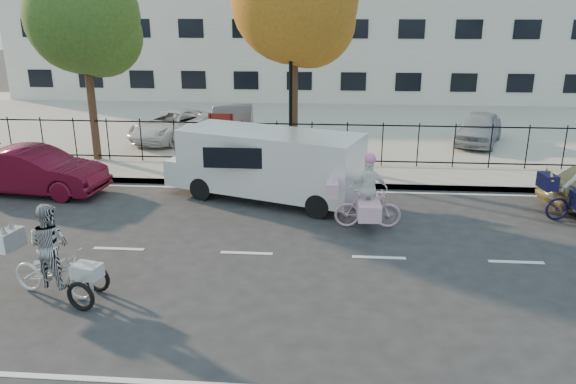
# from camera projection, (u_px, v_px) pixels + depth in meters

# --- Properties ---
(ground) EXTENTS (120.00, 120.00, 0.00)m
(ground) POSITION_uv_depth(u_px,v_px,m) (247.00, 253.00, 12.80)
(ground) COLOR #333334
(road_markings) EXTENTS (60.00, 9.52, 0.01)m
(road_markings) POSITION_uv_depth(u_px,v_px,m) (246.00, 253.00, 12.80)
(road_markings) COLOR silver
(road_markings) RESTS_ON ground
(curb) EXTENTS (60.00, 0.10, 0.15)m
(curb) POSITION_uv_depth(u_px,v_px,m) (270.00, 184.00, 17.56)
(curb) COLOR #A8A399
(curb) RESTS_ON ground
(sidewalk) EXTENTS (60.00, 2.20, 0.15)m
(sidewalk) POSITION_uv_depth(u_px,v_px,m) (274.00, 174.00, 18.55)
(sidewalk) COLOR #A8A399
(sidewalk) RESTS_ON ground
(parking_lot) EXTENTS (60.00, 15.60, 0.15)m
(parking_lot) POSITION_uv_depth(u_px,v_px,m) (293.00, 122.00, 26.97)
(parking_lot) COLOR #A8A399
(parking_lot) RESTS_ON ground
(iron_fence) EXTENTS (58.00, 0.06, 1.50)m
(iron_fence) POSITION_uv_depth(u_px,v_px,m) (277.00, 142.00, 19.33)
(iron_fence) COLOR black
(iron_fence) RESTS_ON sidewalk
(building) EXTENTS (34.00, 10.00, 6.00)m
(building) POSITION_uv_depth(u_px,v_px,m) (304.00, 45.00, 35.51)
(building) COLOR silver
(building) RESTS_ON ground
(lamppost) EXTENTS (0.36, 0.36, 4.33)m
(lamppost) POSITION_uv_depth(u_px,v_px,m) (291.00, 79.00, 18.22)
(lamppost) COLOR black
(lamppost) RESTS_ON sidewalk
(street_sign) EXTENTS (0.85, 0.06, 1.80)m
(street_sign) POSITION_uv_depth(u_px,v_px,m) (221.00, 129.00, 18.93)
(street_sign) COLOR black
(street_sign) RESTS_ON sidewalk
(zebra_trike) EXTENTS (2.20, 1.18, 1.88)m
(zebra_trike) POSITION_uv_depth(u_px,v_px,m) (52.00, 261.00, 10.73)
(zebra_trike) COLOR silver
(zebra_trike) RESTS_ON ground
(unicorn_bike) EXTENTS (1.93, 1.34, 1.95)m
(unicorn_bike) POSITION_uv_depth(u_px,v_px,m) (367.00, 201.00, 14.08)
(unicorn_bike) COLOR #DCA7B5
(unicorn_bike) RESTS_ON ground
(white_van) EXTENTS (6.10, 3.53, 2.00)m
(white_van) POSITION_uv_depth(u_px,v_px,m) (267.00, 163.00, 16.05)
(white_van) COLOR white
(white_van) RESTS_ON ground
(red_sedan) EXTENTS (4.37, 1.91, 1.40)m
(red_sedan) POSITION_uv_depth(u_px,v_px,m) (35.00, 171.00, 16.70)
(red_sedan) COLOR #56091C
(red_sedan) RESTS_ON ground
(lot_car_b) EXTENTS (3.29, 4.71, 1.19)m
(lot_car_b) POSITION_uv_depth(u_px,v_px,m) (172.00, 125.00, 22.92)
(lot_car_b) COLOR silver
(lot_car_b) RESTS_ON parking_lot
(lot_car_c) EXTENTS (2.04, 4.57, 1.46)m
(lot_car_c) POSITION_uv_depth(u_px,v_px,m) (233.00, 125.00, 22.25)
(lot_car_c) COLOR #505258
(lot_car_c) RESTS_ON parking_lot
(lot_car_d) EXTENTS (2.73, 3.94, 1.25)m
(lot_car_d) POSITION_uv_depth(u_px,v_px,m) (479.00, 128.00, 22.25)
(lot_car_d) COLOR #A4A6AC
(lot_car_d) RESTS_ON parking_lot
(tree_west) EXTENTS (3.78, 3.78, 6.92)m
(tree_west) POSITION_uv_depth(u_px,v_px,m) (88.00, 22.00, 18.72)
(tree_west) COLOR #442D1D
(tree_west) RESTS_ON ground
(tree_mid) EXTENTS (4.19, 4.19, 7.68)m
(tree_mid) POSITION_uv_depth(u_px,v_px,m) (299.00, 6.00, 18.31)
(tree_mid) COLOR #442D1D
(tree_mid) RESTS_ON ground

